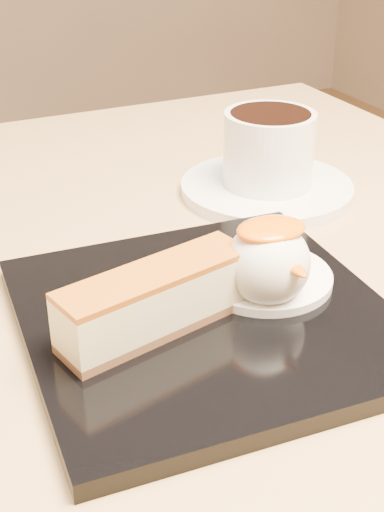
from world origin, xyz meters
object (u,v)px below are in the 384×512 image
dessert_plate (206,318)px  ice_cream_scoop (268,263)px  saucer (267,188)px  coffee_cup (270,147)px  cheesecake (156,300)px  table (133,464)px

dessert_plate → ice_cream_scoop: bearing=-7.1°
dessert_plate → ice_cream_scoop: size_ratio=4.18×
saucer → coffee_cup: coffee_cup is taller
dessert_plate → cheesecake: bearing=-171.9°
cheesecake → saucer: cheesecake is taller
cheesecake → coffee_cup: size_ratio=1.26×
dessert_plate → saucer: dessert_plate is taller
cheesecake → saucer: (0.17, 0.17, -0.03)m
dessert_plate → table: bearing=119.9°
table → cheesecake: 0.20m
dessert_plate → ice_cream_scoop: (0.04, -0.00, 0.03)m
ice_cream_scoop → coffee_cup: size_ratio=0.53×
ice_cream_scoop → coffee_cup: bearing=58.9°
ice_cream_scoop → saucer: (0.10, 0.17, -0.03)m
ice_cream_scoop → coffee_cup: coffee_cup is taller
table → ice_cream_scoop: (0.07, -0.06, 0.19)m
cheesecake → ice_cream_scoop: 0.08m
saucer → cheesecake: bearing=-136.3°
dessert_plate → cheesecake: cheesecake is taller
table → cheesecake: size_ratio=6.37×
table → dessert_plate: dessert_plate is taller
dessert_plate → cheesecake: 0.04m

